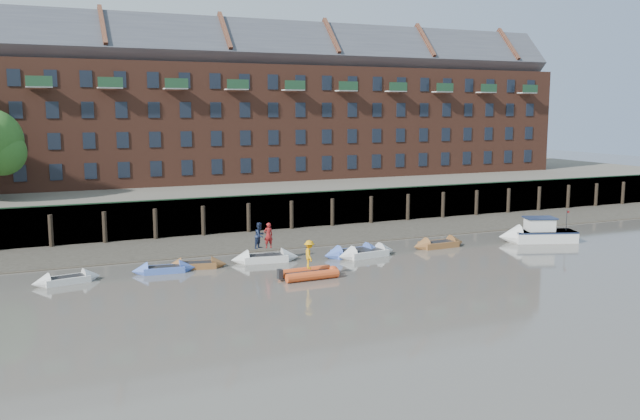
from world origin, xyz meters
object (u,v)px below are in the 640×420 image
rowboat_1 (164,269)px  motor_launch (532,234)px  rowboat_2 (197,265)px  person_rower_b (260,235)px  rowboat_0 (67,280)px  rowboat_3 (265,258)px  rowboat_5 (367,253)px  person_rower_a (268,235)px  rowboat_4 (353,253)px  rowboat_6 (439,244)px  rib_tender (311,273)px  person_rib_crew (309,255)px

rowboat_1 → motor_launch: 29.41m
rowboat_2 → person_rower_b: 4.88m
motor_launch → rowboat_0: bearing=17.6°
rowboat_3 → rowboat_5: same height
rowboat_1 → person_rower_a: bearing=9.0°
rowboat_0 → rowboat_4: bearing=-11.4°
motor_launch → rowboat_3: bearing=14.7°
rowboat_3 → rowboat_6: size_ratio=1.06×
rowboat_1 → rowboat_2: (2.27, 0.36, -0.00)m
rowboat_4 → person_rower_b: person_rower_b is taller
rowboat_3 → person_rower_b: person_rower_b is taller
rowboat_5 → motor_launch: 14.88m
rowboat_1 → rowboat_6: 21.22m
rowboat_5 → rowboat_3: bearing=161.5°
rowboat_4 → rib_tender: size_ratio=1.27×
person_rower_b → motor_launch: bearing=-43.0°
rowboat_6 → person_rower_a: 13.87m
rib_tender → person_rower_b: 6.14m
rowboat_4 → person_rib_crew: bearing=-143.5°
rowboat_0 → rowboat_6: 27.25m
rowboat_4 → motor_launch: (15.67, -0.98, 0.41)m
person_rower_a → person_rib_crew: 5.76m
rowboat_5 → rowboat_4: bearing=135.5°
rowboat_1 → rowboat_3: bearing=8.5°
motor_launch → person_rower_b: bearing=14.3°
motor_launch → person_rower_b: size_ratio=3.52×
motor_launch → person_rower_a: bearing=14.4°
rowboat_1 → rowboat_5: bearing=1.4°
rowboat_6 → person_rib_crew: bearing=-161.3°
rowboat_5 → rib_tender: 7.43m
rowboat_0 → person_rib_crew: size_ratio=2.35×
rib_tender → person_rib_crew: 1.26m
rowboat_2 → person_rib_crew: size_ratio=2.29×
rowboat_2 → rowboat_5: rowboat_5 is taller
rowboat_2 → rowboat_3: (4.90, 0.01, 0.04)m
rowboat_0 → motor_launch: 35.43m
rowboat_1 → motor_launch: motor_launch is taller
rowboat_0 → motor_launch: (35.41, -1.03, 0.44)m
rowboat_5 → motor_launch: (14.87, -0.38, 0.41)m
rowboat_0 → person_rower_a: 13.62m
motor_launch → person_rib_crew: person_rib_crew is taller
rowboat_0 → person_rower_b: bearing=-7.1°
person_rower_b → person_rib_crew: bearing=-114.8°
rowboat_4 → rowboat_6: rowboat_4 is taller
rowboat_2 → rib_tender: size_ratio=1.08×
rowboat_2 → person_rib_crew: bearing=-32.6°
rowboat_3 → person_rower_a: 1.63m
rowboat_4 → rowboat_5: (0.80, -0.60, 0.00)m
person_rower_b → rowboat_5: bearing=-49.8°
motor_launch → rowboat_6: bearing=11.4°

